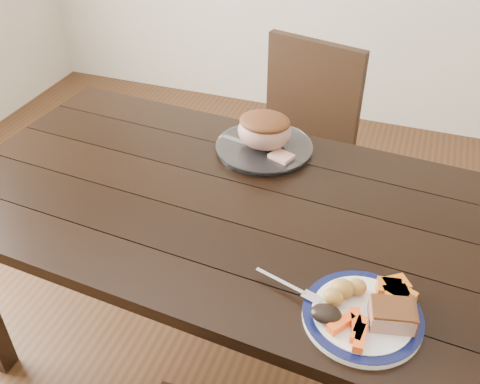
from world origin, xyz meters
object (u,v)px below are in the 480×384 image
(serving_platter, at_px, (264,149))
(carving_knife, at_px, (276,155))
(pork_slice, at_px, (392,315))
(roast_joint, at_px, (265,131))
(dinner_plate, at_px, (362,316))
(fork, at_px, (292,288))
(chair_far, at_px, (297,143))
(dining_table, at_px, (218,220))

(serving_platter, xyz_separation_m, carving_knife, (0.05, -0.02, -0.00))
(pork_slice, bearing_deg, roast_joint, 128.62)
(dinner_plate, xyz_separation_m, fork, (-0.17, 0.02, 0.01))
(serving_platter, bearing_deg, dinner_plate, -54.81)
(chair_far, xyz_separation_m, pork_slice, (0.48, -1.06, 0.27))
(dinner_plate, distance_m, carving_knife, 0.69)
(serving_platter, relative_size, fork, 1.78)
(pork_slice, bearing_deg, dinner_plate, 175.24)
(chair_far, bearing_deg, dining_table, 98.84)
(roast_joint, distance_m, carving_knife, 0.09)
(serving_platter, bearing_deg, carving_knife, -22.19)
(serving_platter, bearing_deg, dining_table, -100.85)
(dining_table, xyz_separation_m, pork_slice, (0.54, -0.32, 0.13))
(dining_table, bearing_deg, roast_joint, 79.15)
(dining_table, relative_size, dinner_plate, 6.13)
(dining_table, xyz_separation_m, carving_knife, (0.10, 0.27, 0.10))
(chair_far, height_order, serving_platter, chair_far)
(dinner_plate, bearing_deg, roast_joint, 125.19)
(dining_table, distance_m, fork, 0.44)
(chair_far, height_order, carving_knife, chair_far)
(fork, relative_size, roast_joint, 0.99)
(carving_knife, bearing_deg, chair_far, 106.55)
(roast_joint, relative_size, carving_knife, 0.56)
(dining_table, relative_size, serving_platter, 5.32)
(chair_far, relative_size, roast_joint, 5.24)
(dinner_plate, relative_size, serving_platter, 0.87)
(serving_platter, height_order, pork_slice, pork_slice)
(carving_knife, bearing_deg, dining_table, -99.25)
(chair_far, bearing_deg, serving_platter, 102.64)
(fork, bearing_deg, serving_platter, 130.21)
(fork, bearing_deg, chair_far, 119.94)
(chair_far, bearing_deg, roast_joint, 102.64)
(dining_table, relative_size, roast_joint, 9.37)
(chair_far, relative_size, serving_platter, 2.98)
(pork_slice, bearing_deg, serving_platter, 128.62)
(dinner_plate, height_order, fork, fork)
(chair_far, distance_m, dinner_plate, 1.15)
(dining_table, height_order, chair_far, chair_far)
(dining_table, distance_m, pork_slice, 0.64)
(dinner_plate, distance_m, roast_joint, 0.74)
(dining_table, xyz_separation_m, serving_platter, (0.05, 0.29, 0.10))
(chair_far, xyz_separation_m, roast_joint, (-0.01, -0.45, 0.30))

